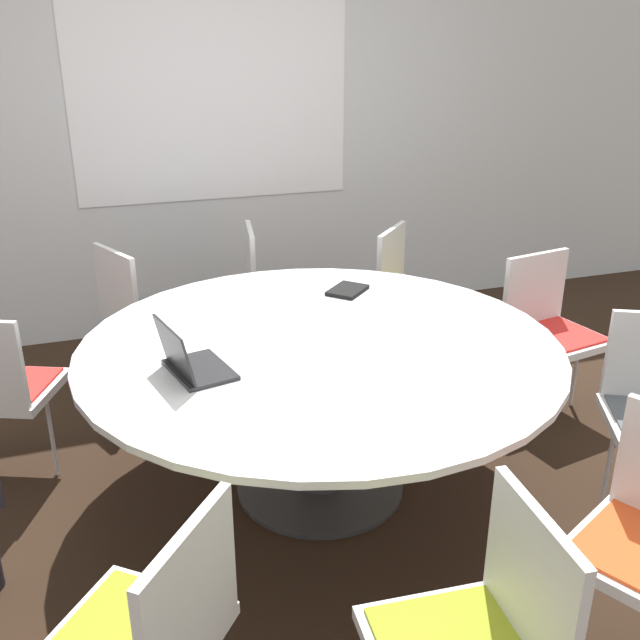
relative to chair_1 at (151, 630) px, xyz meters
The scene contains 11 objects.
ground_plane 1.52m from the chair_1, 53.34° to the left, with size 16.00×16.00×0.00m, color black.
wall_back 3.52m from the chair_1, 75.59° to the left, with size 8.00×0.07×2.70m.
conference_table 1.43m from the chair_1, 53.34° to the left, with size 2.03×2.03×0.73m.
chair_1 is the anchor object (origin of this frame).
chair_2 0.85m from the chair_1, 19.36° to the right, with size 0.46×0.47×0.86m.
chair_5 2.68m from the chair_1, 32.97° to the left, with size 0.51×0.49×0.86m.
chair_6 2.85m from the chair_1, 51.00° to the left, with size 0.61×0.61×0.86m.
chair_7 2.76m from the chair_1, 68.17° to the left, with size 0.49×0.50×0.86m.
chair_8 2.43m from the chair_1, 85.01° to the left, with size 0.56×0.57×0.86m.
laptop 1.09m from the chair_1, 74.56° to the left, with size 0.28×0.34×0.21m.
spiral_notebook 2.08m from the chair_1, 54.99° to the left, with size 0.26×0.25×0.02m.
Camera 1 is at (-0.89, -2.61, 1.94)m, focal length 40.00 mm.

